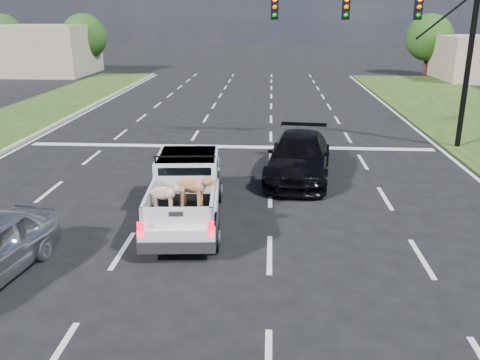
% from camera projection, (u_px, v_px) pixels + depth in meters
% --- Properties ---
extents(ground, '(160.00, 160.00, 0.00)m').
position_uv_depth(ground, '(196.00, 252.00, 11.99)').
color(ground, black).
rests_on(ground, ground).
extents(road_markings, '(17.75, 60.00, 0.01)m').
position_uv_depth(road_markings, '(222.00, 171.00, 18.21)').
color(road_markings, silver).
rests_on(road_markings, ground).
extents(traffic_signal, '(9.11, 0.31, 7.00)m').
position_uv_depth(traffic_signal, '(411.00, 31.00, 20.05)').
color(traffic_signal, black).
rests_on(traffic_signal, ground).
extents(building_left, '(10.00, 8.00, 4.40)m').
position_uv_depth(building_left, '(35.00, 50.00, 46.58)').
color(building_left, tan).
rests_on(building_left, ground).
extents(tree_far_b, '(4.20, 4.20, 5.40)m').
position_uv_depth(tree_far_b, '(2.00, 36.00, 48.37)').
color(tree_far_b, '#332114').
rests_on(tree_far_b, ground).
extents(tree_far_c, '(4.20, 4.20, 5.40)m').
position_uv_depth(tree_far_c, '(84.00, 37.00, 47.91)').
color(tree_far_c, '#332114').
rests_on(tree_far_c, ground).
extents(tree_far_d, '(4.20, 4.20, 5.40)m').
position_uv_depth(tree_far_d, '(429.00, 38.00, 46.08)').
color(tree_far_d, '#332114').
rests_on(tree_far_d, ground).
extents(pickup_truck, '(2.15, 4.98, 1.82)m').
position_uv_depth(pickup_truck, '(186.00, 191.00, 13.60)').
color(pickup_truck, black).
rests_on(pickup_truck, ground).
extents(black_coupe, '(2.62, 5.24, 1.46)m').
position_uv_depth(black_coupe, '(299.00, 157.00, 17.27)').
color(black_coupe, black).
rests_on(black_coupe, ground).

